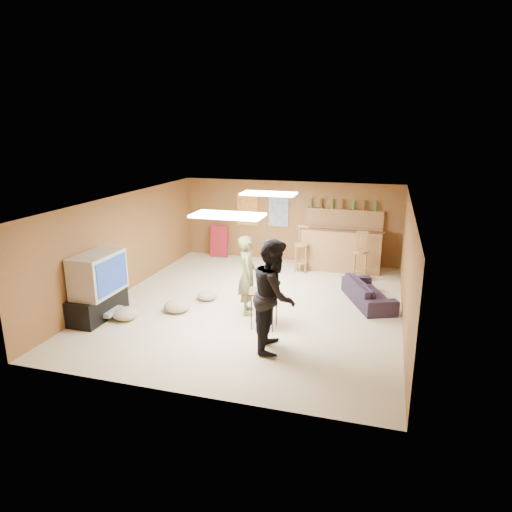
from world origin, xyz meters
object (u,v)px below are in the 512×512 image
(tv_body, at_px, (98,274))
(tray_table, at_px, (264,309))
(person_black, at_px, (274,295))
(person_olive, at_px, (247,275))
(bar_counter, at_px, (341,249))
(sofa, at_px, (368,292))

(tv_body, xyz_separation_m, tray_table, (3.17, 0.44, -0.54))
(person_black, bearing_deg, person_olive, 25.38)
(tv_body, bearing_deg, person_olive, 21.15)
(tv_body, distance_m, bar_counter, 6.09)
(bar_counter, xyz_separation_m, person_olive, (-1.48, -3.42, 0.24))
(bar_counter, bearing_deg, person_olive, -113.42)
(tv_body, xyz_separation_m, person_olive, (2.67, 1.03, -0.11))
(tv_body, relative_size, person_olive, 0.69)
(bar_counter, bearing_deg, tv_body, -133.00)
(sofa, bearing_deg, tv_body, 91.01)
(tray_table, bearing_deg, tv_body, -172.11)
(bar_counter, xyz_separation_m, tray_table, (-0.98, -4.01, -0.19))
(person_olive, distance_m, tray_table, 0.89)
(person_black, bearing_deg, tv_body, 77.38)
(person_black, relative_size, sofa, 1.13)
(tv_body, relative_size, person_black, 0.58)
(sofa, bearing_deg, bar_counter, -3.03)
(bar_counter, distance_m, tray_table, 4.13)
(bar_counter, relative_size, person_olive, 1.26)
(person_olive, bearing_deg, person_black, -165.10)
(person_olive, height_order, person_black, person_black)
(bar_counter, distance_m, sofa, 2.37)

